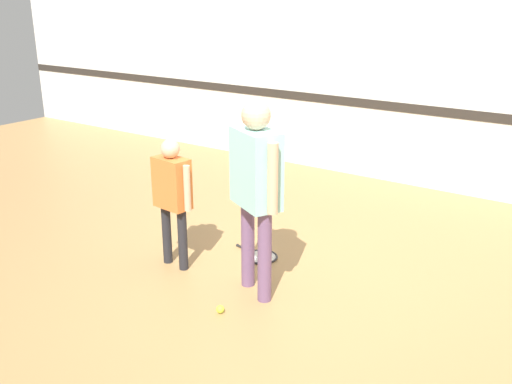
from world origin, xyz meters
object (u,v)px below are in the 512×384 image
at_px(person_student_left, 172,190).
at_px(tennis_ball_by_spare_racket, 264,251).
at_px(tennis_ball_stray_left, 246,246).
at_px(racket_spare_on_floor, 260,256).
at_px(person_instructor, 256,179).
at_px(tennis_ball_near_instructor, 220,309).

distance_m(person_student_left, tennis_ball_by_spare_racket, 1.13).
bearing_deg(person_student_left, tennis_ball_stray_left, 70.79).
xyz_separation_m(person_student_left, tennis_ball_stray_left, (0.32, 0.67, -0.72)).
height_order(racket_spare_on_floor, tennis_ball_by_spare_racket, tennis_ball_by_spare_racket).
bearing_deg(person_instructor, person_student_left, -151.76).
relative_size(person_student_left, racket_spare_on_floor, 2.19).
bearing_deg(tennis_ball_stray_left, tennis_ball_by_spare_racket, -0.72).
height_order(person_student_left, racket_spare_on_floor, person_student_left).
height_order(person_student_left, tennis_ball_stray_left, person_student_left).
xyz_separation_m(tennis_ball_near_instructor, tennis_ball_stray_left, (-0.55, 1.11, 0.00)).
distance_m(person_instructor, tennis_ball_stray_left, 1.32).
xyz_separation_m(person_instructor, person_student_left, (-0.91, -0.01, -0.27)).
height_order(person_instructor, racket_spare_on_floor, person_instructor).
relative_size(person_instructor, tennis_ball_stray_left, 24.98).
height_order(tennis_ball_by_spare_racket, tennis_ball_stray_left, same).
height_order(person_student_left, tennis_ball_by_spare_racket, person_student_left).
relative_size(racket_spare_on_floor, tennis_ball_stray_left, 8.42).
height_order(person_instructor, person_student_left, person_instructor).
relative_size(person_instructor, tennis_ball_by_spare_racket, 24.98).
bearing_deg(tennis_ball_by_spare_racket, tennis_ball_near_instructor, -73.72).
distance_m(tennis_ball_near_instructor, tennis_ball_by_spare_racket, 1.15).
relative_size(person_student_left, tennis_ball_by_spare_racket, 18.45).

